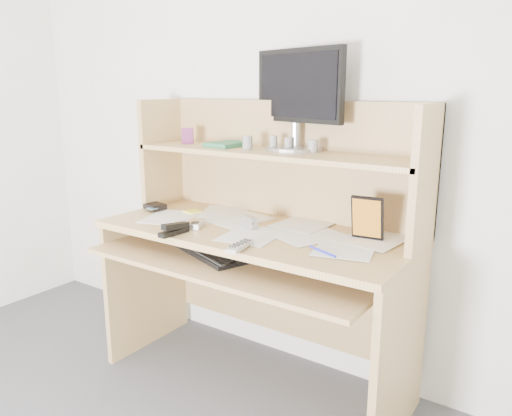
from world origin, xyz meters
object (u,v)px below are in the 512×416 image
Objects in this scene: monitor at (298,97)px; desk at (263,237)px; tv_remote at (240,246)px; game_case at (367,218)px; keyboard at (209,252)px.

desk is at bearing -97.18° from monitor.
tv_remote is 0.88× the size of game_case.
desk is 8.80× the size of tv_remote.
monitor reaches higher than desk.
keyboard is at bearing -100.68° from monitor.
desk is 0.50m from game_case.
keyboard is at bearing -119.18° from desk.
desk is at bearing 81.78° from keyboard.
game_case reaches higher than keyboard.
monitor reaches higher than keyboard.
tv_remote is at bearing -2.99° from keyboard.
desk is 7.70× the size of game_case.
keyboard is at bearing -162.18° from game_case.
keyboard is 0.69m from game_case.
tv_remote is at bearing -139.53° from game_case.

